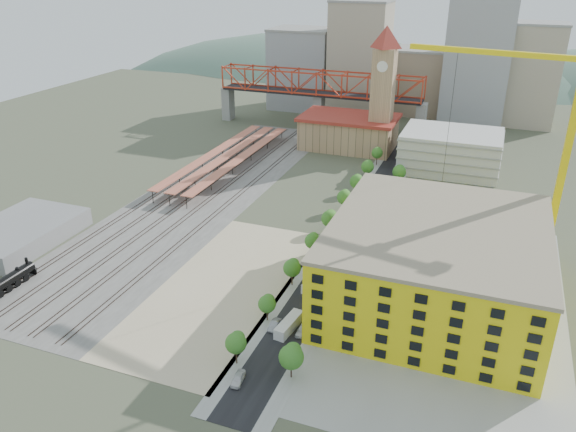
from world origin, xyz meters
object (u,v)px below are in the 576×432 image
at_px(locomotive, 1,286).
at_px(car_0, 238,379).
at_px(clock_tower, 384,79).
at_px(construction_building, 436,264).
at_px(tower_crane, 556,119).
at_px(site_trailer_a, 289,325).
at_px(site_trailer_b, 316,283).
at_px(site_trailer_c, 333,255).
at_px(site_trailer_d, 343,240).

relative_size(locomotive, car_0, 4.74).
height_order(clock_tower, construction_building, clock_tower).
bearing_deg(construction_building, locomotive, -160.76).
relative_size(tower_crane, site_trailer_a, 6.54).
height_order(locomotive, car_0, locomotive).
bearing_deg(construction_building, tower_crane, 55.68).
bearing_deg(site_trailer_b, locomotive, -142.23).
xyz_separation_m(clock_tower, site_trailer_c, (8.00, -89.84, -27.33)).
relative_size(clock_tower, site_trailer_b, 5.90).
bearing_deg(site_trailer_b, site_trailer_c, 104.68).
bearing_deg(site_trailer_d, clock_tower, 77.21).
bearing_deg(site_trailer_b, construction_building, 23.40).
bearing_deg(clock_tower, locomotive, -113.70).
xyz_separation_m(site_trailer_a, site_trailer_c, (0.00, 31.79, 0.15)).
distance_m(construction_building, tower_crane, 45.07).
relative_size(clock_tower, locomotive, 2.37).
relative_size(tower_crane, car_0, 12.55).
bearing_deg(tower_crane, construction_building, -124.32).
distance_m(site_trailer_a, site_trailer_c, 31.79).
height_order(construction_building, site_trailer_c, construction_building).
relative_size(site_trailer_b, car_0, 1.90).
bearing_deg(locomotive, site_trailer_b, 23.08).
bearing_deg(site_trailer_a, site_trailer_c, 97.45).
relative_size(construction_building, locomotive, 2.31).
distance_m(locomotive, site_trailer_c, 78.38).
relative_size(construction_building, tower_crane, 0.87).
relative_size(site_trailer_d, car_0, 1.85).
bearing_deg(site_trailer_d, construction_building, -55.24).
height_order(site_trailer_b, site_trailer_c, site_trailer_c).
relative_size(construction_building, site_trailer_a, 5.69).
height_order(tower_crane, site_trailer_d, tower_crane).
height_order(construction_building, site_trailer_b, construction_building).
distance_m(locomotive, site_trailer_a, 66.83).
bearing_deg(site_trailer_c, tower_crane, 40.59).
height_order(tower_crane, site_trailer_c, tower_crane).
xyz_separation_m(site_trailer_b, car_0, (-3.00, -35.60, -0.42)).
height_order(clock_tower, site_trailer_c, clock_tower).
xyz_separation_m(clock_tower, locomotive, (-58.00, -132.11, -26.65)).
height_order(clock_tower, locomotive, clock_tower).
bearing_deg(clock_tower, site_trailer_a, -86.24).
xyz_separation_m(site_trailer_a, site_trailer_d, (0.00, 41.07, -0.04)).
height_order(locomotive, site_trailer_b, locomotive).
bearing_deg(site_trailer_c, clock_tower, 112.46).
bearing_deg(clock_tower, site_trailer_d, -84.33).
bearing_deg(site_trailer_a, construction_building, 47.20).
relative_size(construction_building, site_trailer_d, 5.90).
bearing_deg(clock_tower, car_0, -87.95).
distance_m(clock_tower, construction_building, 107.36).
bearing_deg(car_0, site_trailer_d, 79.09).
xyz_separation_m(construction_building, site_trailer_d, (-26.00, 19.44, -8.24)).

